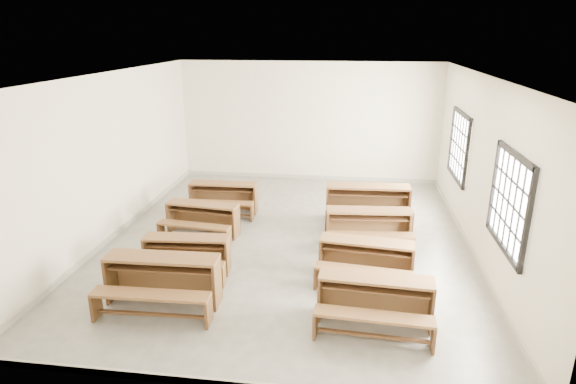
# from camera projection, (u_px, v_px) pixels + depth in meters

# --- Properties ---
(room) EXTENTS (8.50, 8.50, 3.20)m
(room) POSITION_uv_depth(u_px,v_px,m) (293.00, 133.00, 8.85)
(room) COLOR gray
(room) RESTS_ON ground
(desk_set_0) EXTENTS (1.72, 0.92, 0.76)m
(desk_set_0) POSITION_uv_depth(u_px,v_px,m) (162.00, 277.00, 7.16)
(desk_set_0) COLOR brown
(desk_set_0) RESTS_ON ground
(desk_set_1) EXTENTS (1.49, 0.85, 0.65)m
(desk_set_1) POSITION_uv_depth(u_px,v_px,m) (186.00, 252.00, 8.12)
(desk_set_1) COLOR brown
(desk_set_1) RESTS_ON ground
(desk_set_2) EXTENTS (1.54, 0.92, 0.66)m
(desk_set_2) POSITION_uv_depth(u_px,v_px,m) (202.00, 217.00, 9.66)
(desk_set_2) COLOR brown
(desk_set_2) RESTS_ON ground
(desk_set_3) EXTENTS (1.54, 0.82, 0.69)m
(desk_set_3) POSITION_uv_depth(u_px,v_px,m) (223.00, 196.00, 10.88)
(desk_set_3) COLOR brown
(desk_set_3) RESTS_ON ground
(desk_set_4) EXTENTS (1.63, 0.92, 0.71)m
(desk_set_4) POSITION_uv_depth(u_px,v_px,m) (375.00, 298.00, 6.67)
(desk_set_4) COLOR brown
(desk_set_4) RESTS_ON ground
(desk_set_5) EXTENTS (1.61, 0.96, 0.69)m
(desk_set_5) POSITION_uv_depth(u_px,v_px,m) (366.00, 258.00, 7.88)
(desk_set_5) COLOR brown
(desk_set_5) RESTS_ON ground
(desk_set_6) EXTENTS (1.65, 0.95, 0.71)m
(desk_set_6) POSITION_uv_depth(u_px,v_px,m) (368.00, 225.00, 9.18)
(desk_set_6) COLOR brown
(desk_set_6) RESTS_ON ground
(desk_set_7) EXTENTS (1.82, 0.99, 0.80)m
(desk_set_7) POSITION_uv_depth(u_px,v_px,m) (368.00, 201.00, 10.32)
(desk_set_7) COLOR brown
(desk_set_7) RESTS_ON ground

